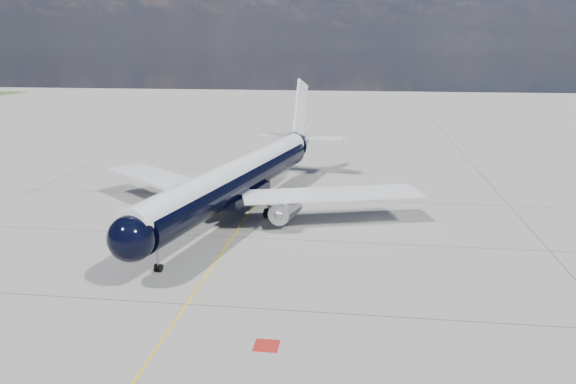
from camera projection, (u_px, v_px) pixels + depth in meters
name	position (u px, v px, depth m)	size (l,w,h in m)	color
ground	(266.00, 187.00, 74.80)	(320.00, 320.00, 0.00)	gray
taxiway_centerline	(260.00, 197.00, 70.01)	(0.16, 160.00, 0.01)	yellow
red_marking	(266.00, 346.00, 35.61)	(1.60, 1.60, 0.01)	maroon
main_airliner	(241.00, 177.00, 62.03)	(38.60, 47.59, 13.85)	black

